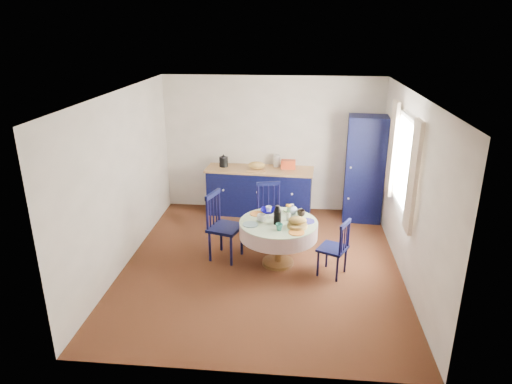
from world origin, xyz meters
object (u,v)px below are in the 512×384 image
mug_a (262,218)px  mug_b (279,227)px  pantry_cabinet (365,169)px  chair_left (223,226)px  mug_d (269,209)px  kitchen_counter (260,190)px  chair_right (335,248)px  mug_c (301,213)px  chair_far (270,212)px  cobalt_bowl (268,211)px  dining_table (279,229)px

mug_a → mug_b: (0.27, -0.27, -0.01)m
pantry_cabinet → chair_left: bearing=-139.0°
mug_d → kitchen_counter: bearing=99.9°
chair_left → pantry_cabinet: bearing=-36.3°
chair_right → mug_d: chair_right is taller
mug_b → mug_c: mug_b is taller
mug_c → mug_d: size_ratio=1.29×
kitchen_counter → mug_a: size_ratio=14.71×
chair_far → cobalt_bowl: 0.54m
dining_table → chair_far: size_ratio=1.19×
dining_table → chair_left: bearing=171.2°
chair_left → mug_c: 1.18m
pantry_cabinet → mug_d: (-1.59, -1.45, -0.22)m
chair_left → mug_b: 0.97m
cobalt_bowl → mug_b: bearing=-72.4°
mug_b → mug_c: size_ratio=0.86×
mug_c → mug_d: bearing=166.0°
mug_d → mug_b: bearing=-73.7°
chair_right → cobalt_bowl: size_ratio=3.63×
pantry_cabinet → dining_table: bearing=-123.6°
mug_a → chair_right: bearing=-12.2°
chair_far → mug_b: bearing=-93.5°
kitchen_counter → chair_right: 2.49m
mug_b → dining_table: bearing=92.3°
chair_left → mug_a: (0.59, -0.14, 0.21)m
kitchen_counter → chair_far: bearing=-73.0°
chair_left → mug_c: chair_left is taller
chair_far → mug_d: size_ratio=10.40×
kitchen_counter → cobalt_bowl: bearing=-76.7°
chair_far → mug_b: 1.15m
cobalt_bowl → kitchen_counter: bearing=99.6°
chair_left → mug_a: size_ratio=7.64×
mug_d → dining_table: bearing=-63.7°
kitchen_counter → dining_table: 1.97m
chair_far → chair_right: (0.98, -1.06, -0.06)m
kitchen_counter → mug_b: kitchen_counter is taller
chair_right → mug_b: chair_right is taller
mug_b → cobalt_bowl: size_ratio=0.44×
pantry_cabinet → mug_a: size_ratio=14.01×
kitchen_counter → cobalt_bowl: (0.27, -1.59, 0.26)m
mug_c → mug_b: bearing=-119.8°
kitchen_counter → chair_right: bearing=-56.3°
chair_right → mug_b: (-0.78, -0.05, 0.30)m
mug_c → mug_d: 0.50m
chair_far → mug_d: (0.01, -0.46, 0.24)m
chair_left → kitchen_counter: bearing=4.6°
kitchen_counter → pantry_cabinet: (1.86, -0.11, 0.49)m
chair_far → mug_d: bearing=-102.2°
chair_right → mug_c: chair_right is taller
mug_a → mug_c: (0.57, 0.25, -0.01)m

